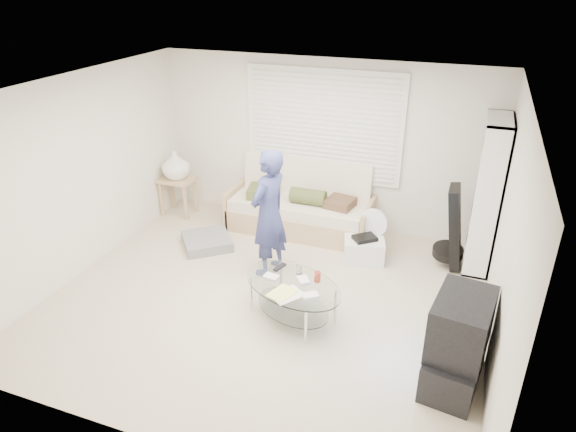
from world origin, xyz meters
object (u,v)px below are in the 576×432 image
at_px(bookshelf, 487,195).
at_px(tv_unit, 458,343).
at_px(futon_sofa, 300,208).
at_px(coffee_table, 293,290).

height_order(bookshelf, tv_unit, bookshelf).
height_order(futon_sofa, coffee_table, futon_sofa).
relative_size(bookshelf, tv_unit, 2.10).
bearing_deg(futon_sofa, tv_unit, -46.25).
xyz_separation_m(futon_sofa, tv_unit, (2.41, -2.52, 0.12)).
bearing_deg(coffee_table, bookshelf, 46.36).
relative_size(futon_sofa, coffee_table, 1.49).
distance_m(futon_sofa, tv_unit, 3.49).
xyz_separation_m(futon_sofa, bookshelf, (2.54, -0.12, 0.65)).
bearing_deg(coffee_table, futon_sofa, 106.87).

